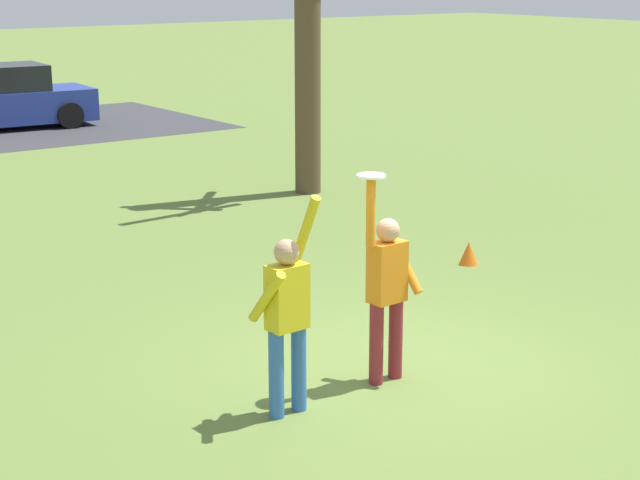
% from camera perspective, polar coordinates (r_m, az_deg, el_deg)
% --- Properties ---
extents(ground_plane, '(120.00, 120.00, 0.00)m').
position_cam_1_polar(ground_plane, '(10.84, 4.13, -6.84)').
color(ground_plane, olive).
extents(person_catcher, '(0.55, 0.49, 2.08)m').
position_cam_1_polar(person_catcher, '(10.14, 3.67, -2.49)').
color(person_catcher, maroon).
rests_on(person_catcher, ground_plane).
extents(person_defender, '(0.56, 0.49, 2.04)m').
position_cam_1_polar(person_defender, '(9.37, -1.80, -3.93)').
color(person_defender, '#3366B7').
rests_on(person_defender, ground_plane).
extents(frisbee_disc, '(0.27, 0.27, 0.02)m').
position_cam_1_polar(frisbee_disc, '(9.71, 2.81, 3.52)').
color(frisbee_disc, white).
rests_on(frisbee_disc, person_catcher).
extents(parked_car_blue, '(4.23, 2.30, 1.59)m').
position_cam_1_polar(parked_car_blue, '(27.66, -16.71, 7.36)').
color(parked_car_blue, '#233893').
rests_on(parked_car_blue, ground_plane).
extents(bare_tree_tall, '(1.76, 1.66, 6.69)m').
position_cam_1_polar(bare_tree_tall, '(18.55, -0.53, 12.94)').
color(bare_tree_tall, brown).
rests_on(bare_tree_tall, ground_plane).
extents(field_cone_orange, '(0.26, 0.26, 0.32)m').
position_cam_1_polar(field_cone_orange, '(14.48, 8.10, -0.71)').
color(field_cone_orange, orange).
rests_on(field_cone_orange, ground_plane).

